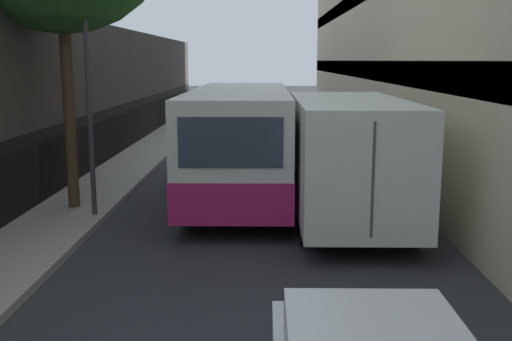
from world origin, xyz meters
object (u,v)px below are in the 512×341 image
box_truck (342,149)px  street_lamp (85,12)px  panel_van (237,116)px  bus (240,139)px

box_truck → street_lamp: (-5.93, -1.00, 3.22)m
box_truck → panel_van: 14.27m
box_truck → street_lamp: street_lamp is taller
bus → panel_van: (-0.63, 12.07, -0.46)m
bus → panel_van: 12.09m
bus → box_truck: bearing=-35.1°
panel_van → street_lamp: size_ratio=0.71×
panel_van → street_lamp: 15.58m
box_truck → bus: bearing=144.9°
bus → panel_van: bearing=93.0°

